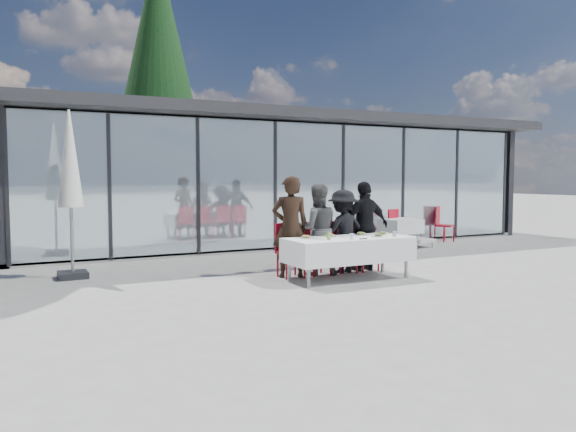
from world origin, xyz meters
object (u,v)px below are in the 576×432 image
object	(u,v)px
plate_d	(382,234)
spare_chair_b	(390,226)
plate_b	(329,236)
diner_chair_b	(315,246)
dining_table	(349,249)
diner_c	(343,231)
diner_b	(317,230)
juice_bottle	(329,236)
spare_chair_a	(441,222)
diner_chair_c	(341,244)
spare_table_right	(400,226)
market_umbrella	(70,169)
folded_eyeglasses	(363,239)
lounger	(406,235)
diner_a	(290,227)
diner_chair_d	(363,243)
diner_chair_a	(289,247)
conifer_tree	(159,66)
plate_extra	(378,235)
plate_c	(361,234)
diner_d	(365,226)
plate_a	(306,237)

from	to	relation	value
plate_d	spare_chair_b	size ratio (longest dim) A/B	0.26
plate_b	diner_chair_b	bearing A→B (deg)	87.49
dining_table	diner_c	xyz separation A→B (m)	(0.32, 0.68, 0.25)
diner_b	juice_bottle	distance (m)	0.89
diner_b	spare_chair_a	bearing A→B (deg)	-134.59
diner_chair_c	spare_table_right	size ratio (longest dim) A/B	1.13
spare_chair_a	market_umbrella	distance (m)	10.10
diner_chair_c	folded_eyeglasses	size ratio (longest dim) A/B	6.96
spare_chair_a	spare_chair_b	world-z (taller)	same
folded_eyeglasses	spare_chair_a	xyz separation A→B (m)	(5.50, 4.13, -0.22)
spare_table_right	spare_chair_a	bearing A→B (deg)	17.20
diner_chair_c	lounger	bearing A→B (deg)	36.20
diner_chair_b	plate_d	bearing A→B (deg)	-32.58
diner_a	spare_table_right	xyz separation A→B (m)	(4.47, 2.51, -0.36)
diner_a	diner_chair_b	size ratio (longest dim) A/B	1.88
plate_d	folded_eyeglasses	world-z (taller)	plate_d
diner_chair_d	spare_table_right	distance (m)	3.75
diner_b	plate_b	xyz separation A→B (m)	(-0.02, -0.49, -0.07)
dining_table	diner_b	distance (m)	0.79
plate_d	juice_bottle	xyz separation A→B (m)	(-1.30, -0.25, 0.04)
diner_chair_d	plate_b	xyz separation A→B (m)	(-1.09, -0.55, 0.24)
diner_b	diner_chair_d	distance (m)	1.12
diner_chair_c	plate_b	size ratio (longest dim) A/B	3.91
diner_chair_a	dining_table	bearing A→B (deg)	-43.06
dining_table	conifer_tree	xyz separation A→B (m)	(-0.03, 13.00, 5.45)
spare_table_right	conifer_tree	world-z (taller)	conifer_tree
plate_b	juice_bottle	distance (m)	0.43
spare_table_right	plate_extra	bearing A→B (deg)	-133.12
lounger	plate_c	bearing A→B (deg)	-138.26
lounger	conifer_tree	bearing A→B (deg)	113.99
plate_c	plate_extra	distance (m)	0.39
diner_chair_d	spare_table_right	size ratio (longest dim) A/B	1.13
diner_chair_d	juice_bottle	xyz separation A→B (m)	(-1.33, -0.91, 0.28)
lounger	conifer_tree	distance (m)	11.81
diner_chair_b	conifer_tree	size ratio (longest dim) A/B	0.09
plate_b	lounger	bearing A→B (deg)	37.17
diner_chair_a	conifer_tree	xyz separation A→B (m)	(0.77, 12.25, 5.45)
dining_table	diner_d	xyz separation A→B (m)	(0.82, 0.68, 0.33)
diner_chair_a	diner_a	bearing A→B (deg)	-90.00
plate_b	spare_chair_b	bearing A→B (deg)	41.04
spare_chair_b	dining_table	bearing A→B (deg)	-135.28
spare_chair_a	diner_c	bearing A→B (deg)	-149.44
diner_b	diner_c	bearing A→B (deg)	-162.64
plate_c	plate_d	xyz separation A→B (m)	(0.38, -0.13, 0.00)
plate_b	market_umbrella	size ratio (longest dim) A/B	0.08
lounger	juice_bottle	bearing A→B (deg)	-141.43
spare_chair_a	plate_a	bearing A→B (deg)	-150.25
diner_d	spare_chair_a	bearing A→B (deg)	-145.89
spare_chair_b	juice_bottle	bearing A→B (deg)	-137.75
plate_extra	spare_chair_a	world-z (taller)	spare_chair_a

